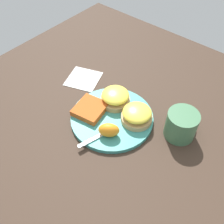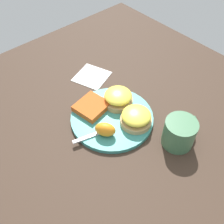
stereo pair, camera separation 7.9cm
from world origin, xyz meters
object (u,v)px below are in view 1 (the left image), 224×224
(hashbrown_patty, at_px, (90,109))
(fork, at_px, (118,126))
(sandwich_benedict_left, at_px, (137,115))
(sandwich_benedict_right, at_px, (115,97))
(orange_wedge, at_px, (109,130))
(cup, at_px, (181,125))

(hashbrown_patty, xyz_separation_m, fork, (0.01, -0.11, -0.01))
(sandwich_benedict_left, relative_size, sandwich_benedict_right, 1.00)
(orange_wedge, height_order, cup, cup)
(hashbrown_patty, xyz_separation_m, orange_wedge, (-0.03, -0.10, 0.01))
(hashbrown_patty, relative_size, orange_wedge, 1.54)
(hashbrown_patty, relative_size, fork, 0.40)
(sandwich_benedict_left, xyz_separation_m, fork, (-0.06, 0.03, -0.02))
(cup, bearing_deg, fork, 125.05)
(sandwich_benedict_left, relative_size, hashbrown_patty, 1.03)
(sandwich_benedict_left, relative_size, fork, 0.41)
(hashbrown_patty, height_order, fork, hashbrown_patty)
(sandwich_benedict_right, height_order, cup, cup)
(sandwich_benedict_right, bearing_deg, hashbrown_patty, 156.15)
(sandwich_benedict_right, xyz_separation_m, cup, (0.03, -0.22, 0.01))
(sandwich_benedict_left, bearing_deg, fork, 155.81)
(hashbrown_patty, bearing_deg, orange_wedge, -107.35)
(hashbrown_patty, bearing_deg, sandwich_benedict_right, -23.85)
(sandwich_benedict_left, height_order, sandwich_benedict_right, same)
(hashbrown_patty, distance_m, cup, 0.28)
(sandwich_benedict_left, distance_m, hashbrown_patty, 0.15)
(fork, bearing_deg, sandwich_benedict_right, 44.71)
(hashbrown_patty, distance_m, orange_wedge, 0.11)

